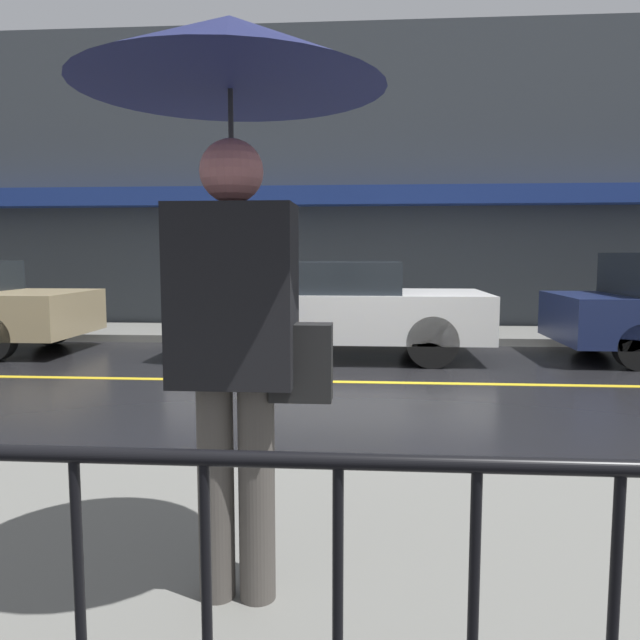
% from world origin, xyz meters
% --- Properties ---
extents(ground_plane, '(80.00, 80.00, 0.00)m').
position_xyz_m(ground_plane, '(0.00, 0.00, 0.00)').
color(ground_plane, black).
extents(sidewalk_near, '(28.00, 3.18, 0.12)m').
position_xyz_m(sidewalk_near, '(0.00, -4.65, 0.06)').
color(sidewalk_near, slate).
rests_on(sidewalk_near, ground_plane).
extents(sidewalk_far, '(28.00, 1.94, 0.12)m').
position_xyz_m(sidewalk_far, '(0.00, 4.03, 0.06)').
color(sidewalk_far, slate).
rests_on(sidewalk_far, ground_plane).
extents(lane_marking, '(25.20, 0.12, 0.01)m').
position_xyz_m(lane_marking, '(0.00, 0.00, 0.00)').
color(lane_marking, gold).
rests_on(lane_marking, ground_plane).
extents(building_storefront, '(28.00, 0.85, 5.87)m').
position_xyz_m(building_storefront, '(0.00, 5.12, 2.91)').
color(building_storefront, '#383D42').
rests_on(building_storefront, ground_plane).
extents(railing_foreground, '(12.00, 0.04, 0.98)m').
position_xyz_m(railing_foreground, '(-0.00, -5.99, 0.73)').
color(railing_foreground, black).
rests_on(railing_foreground, sidewalk_near).
extents(pedestrian, '(1.17, 1.17, 2.26)m').
position_xyz_m(pedestrian, '(-0.60, -4.88, 1.93)').
color(pedestrian, '#4C4742').
rests_on(pedestrian, sidewalk_near).
extents(car_white, '(4.46, 1.93, 1.39)m').
position_xyz_m(car_white, '(-0.65, 1.88, 0.74)').
color(car_white, silver).
rests_on(car_white, ground_plane).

